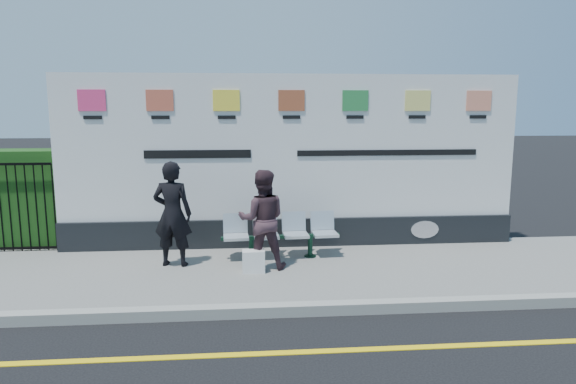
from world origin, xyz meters
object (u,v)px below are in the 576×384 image
object	(u,v)px
billboard	(291,173)
bench	(281,246)
woman_left	(173,214)
woman_right	(262,219)

from	to	relation	value
billboard	bench	world-z (taller)	billboard
billboard	woman_left	distance (m)	2.24
billboard	bench	size ratio (longest dim) A/B	4.31
billboard	woman_left	world-z (taller)	billboard
bench	woman_right	world-z (taller)	woman_right
billboard	bench	distance (m)	1.37
woman_left	woman_right	size ratio (longest dim) A/B	1.08
bench	woman_left	distance (m)	1.82
bench	woman_left	world-z (taller)	woman_left
woman_left	bench	bearing A→B (deg)	-160.81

